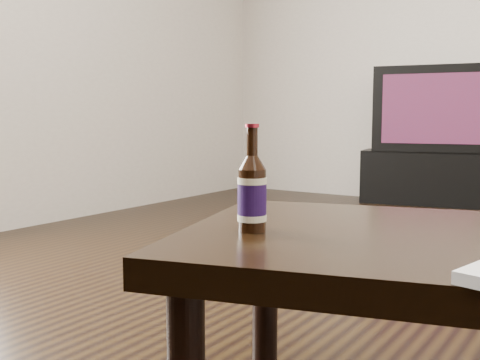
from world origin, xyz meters
The scene contains 4 objects.
floor centered at (0.00, 0.00, -0.01)m, with size 5.00×6.00×0.01m, color black.
tv_stand centered at (-0.68, 3.01, 0.21)m, with size 1.05×0.53×0.42m, color black.
tv centered at (-0.68, 3.01, 0.75)m, with size 0.96×0.70×0.66m.
beer_bottle centered at (-0.08, -0.61, 0.53)m, with size 0.08×0.08×0.22m.
Camera 1 is at (0.54, -1.58, 0.69)m, focal length 42.00 mm.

